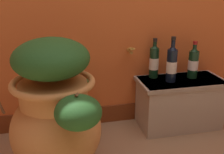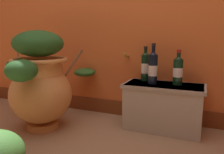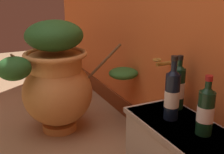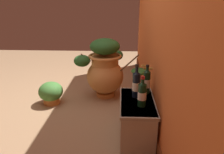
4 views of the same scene
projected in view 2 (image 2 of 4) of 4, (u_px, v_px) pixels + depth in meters
terracotta_urn at (41, 81)px, 1.86m from camera, size 0.82×1.00×0.85m
stone_ledge at (163, 105)px, 1.89m from camera, size 0.67×0.34×0.40m
wine_bottle_left at (153, 67)px, 1.85m from camera, size 0.08×0.08×0.34m
wine_bottle_middle at (178, 70)px, 1.82m from camera, size 0.08×0.08×0.29m
wine_bottle_right at (145, 66)px, 2.00m from camera, size 0.07×0.07×0.31m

